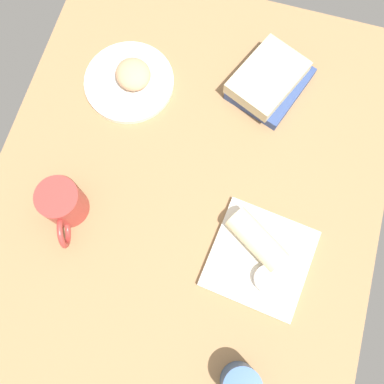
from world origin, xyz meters
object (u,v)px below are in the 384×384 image
at_px(scone_pastry, 133,74).
at_px(square_plate, 260,258).
at_px(breakfast_wrap, 257,239).
at_px(second_mug, 63,204).
at_px(book_stack, 269,81).
at_px(sauce_cup, 268,279).
at_px(round_plate, 129,82).

distance_m(scone_pastry, square_plate, 0.53).
height_order(breakfast_wrap, second_mug, second_mug).
relative_size(square_plate, book_stack, 0.93).
relative_size(scone_pastry, square_plate, 0.42).
distance_m(square_plate, sauce_cup, 0.05).
relative_size(round_plate, square_plate, 1.05).
bearing_deg(scone_pastry, second_mug, 172.79).
bearing_deg(square_plate, second_mug, 91.18).
bearing_deg(sauce_cup, scone_pastry, 47.80).
relative_size(round_plate, scone_pastry, 2.47).
bearing_deg(round_plate, sauce_cup, -130.85).
height_order(round_plate, second_mug, second_mug).
height_order(round_plate, sauce_cup, sauce_cup).
relative_size(sauce_cup, breakfast_wrap, 0.42).
xyz_separation_m(round_plate, book_stack, (0.08, -0.33, 0.02)).
bearing_deg(book_stack, breakfast_wrap, -171.04).
relative_size(scone_pastry, breakfast_wrap, 0.64).
bearing_deg(square_plate, scone_pastry, 49.36).
distance_m(round_plate, square_plate, 0.53).
relative_size(scone_pastry, second_mug, 0.63).
xyz_separation_m(scone_pastry, breakfast_wrap, (-0.31, -0.38, 0.01)).
xyz_separation_m(round_plate, square_plate, (-0.34, -0.41, 0.00)).
relative_size(sauce_cup, book_stack, 0.26).
distance_m(round_plate, breakfast_wrap, 0.50).
distance_m(round_plate, book_stack, 0.34).
distance_m(square_plate, second_mug, 0.45).
distance_m(round_plate, sauce_cup, 0.58).
relative_size(book_stack, second_mug, 1.60).
xyz_separation_m(square_plate, second_mug, (-0.01, 0.44, 0.04)).
bearing_deg(round_plate, scone_pastry, -58.80).
height_order(sauce_cup, breakfast_wrap, breakfast_wrap).
height_order(sauce_cup, second_mug, second_mug).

